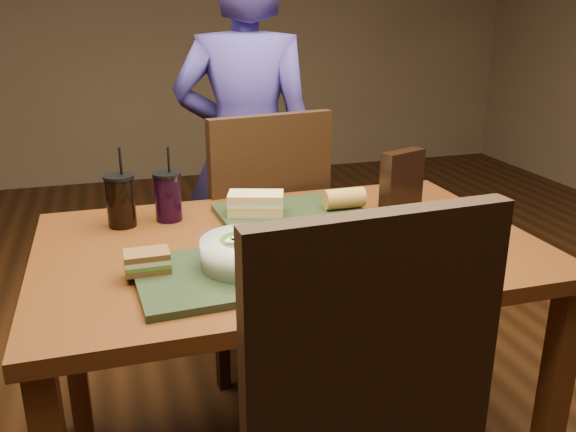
% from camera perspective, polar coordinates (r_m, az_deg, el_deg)
% --- Properties ---
extents(dining_table, '(1.30, 0.85, 0.75)m').
position_cam_1_polar(dining_table, '(1.66, -0.00, -5.25)').
color(dining_table, '#552A11').
rests_on(dining_table, ground).
extents(chair_far, '(0.50, 0.50, 1.01)m').
position_cam_1_polar(chair_far, '(2.23, -2.25, -1.52)').
color(chair_far, black).
rests_on(chair_far, ground).
extents(diner, '(0.66, 0.52, 1.56)m').
position_cam_1_polar(diner, '(2.45, -3.88, 5.82)').
color(diner, navy).
rests_on(diner, ground).
extents(tray_near, '(0.44, 0.34, 0.02)m').
position_cam_1_polar(tray_near, '(1.42, -5.56, -5.36)').
color(tray_near, black).
rests_on(tray_near, dining_table).
extents(tray_far, '(0.44, 0.34, 0.02)m').
position_cam_1_polar(tray_far, '(1.79, 0.53, 0.05)').
color(tray_far, black).
rests_on(tray_far, dining_table).
extents(salad_bowl, '(0.22, 0.22, 0.07)m').
position_cam_1_polar(salad_bowl, '(1.42, -3.82, -3.21)').
color(salad_bowl, silver).
rests_on(salad_bowl, tray_near).
extents(soup_bowl, '(0.20, 0.20, 0.07)m').
position_cam_1_polar(soup_bowl, '(1.64, 14.51, -1.58)').
color(soup_bowl, white).
rests_on(soup_bowl, dining_table).
extents(sandwich_near, '(0.10, 0.07, 0.05)m').
position_cam_1_polar(sandwich_near, '(1.43, -13.05, -4.14)').
color(sandwich_near, '#593819').
rests_on(sandwich_near, tray_near).
extents(sandwich_far, '(0.18, 0.13, 0.06)m').
position_cam_1_polar(sandwich_far, '(1.77, -3.02, 1.19)').
color(sandwich_far, tan).
rests_on(sandwich_far, tray_far).
extents(baguette_near, '(0.13, 0.12, 0.06)m').
position_cam_1_polar(baguette_near, '(1.31, 0.52, -5.42)').
color(baguette_near, '#AD7533').
rests_on(baguette_near, tray_near).
extents(baguette_far, '(0.12, 0.06, 0.06)m').
position_cam_1_polar(baguette_far, '(1.83, 5.27, 1.65)').
color(baguette_far, '#AD7533').
rests_on(baguette_far, tray_far).
extents(cup_cola, '(0.08, 0.08, 0.23)m').
position_cam_1_polar(cup_cola, '(1.77, -15.38, 1.41)').
color(cup_cola, black).
rests_on(cup_cola, dining_table).
extents(cup_berry, '(0.08, 0.08, 0.22)m').
position_cam_1_polar(cup_berry, '(1.79, -11.17, 1.82)').
color(cup_berry, black).
rests_on(cup_berry, dining_table).
extents(chip_bag, '(0.15, 0.10, 0.19)m').
position_cam_1_polar(chip_bag, '(1.85, 10.59, 3.13)').
color(chip_bag, black).
rests_on(chip_bag, dining_table).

